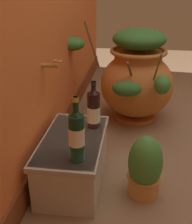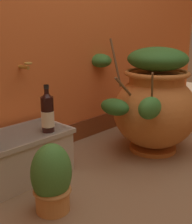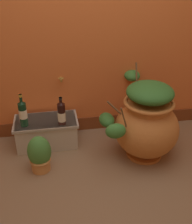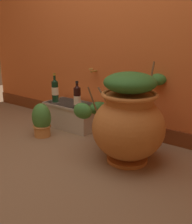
% 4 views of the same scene
% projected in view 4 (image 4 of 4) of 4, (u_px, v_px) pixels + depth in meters
% --- Properties ---
extents(ground_plane, '(7.00, 7.00, 0.00)m').
position_uv_depth(ground_plane, '(44.00, 165.00, 2.28)').
color(ground_plane, '#896B4C').
extents(back_wall, '(4.40, 0.33, 2.60)m').
position_uv_depth(back_wall, '(121.00, 15.00, 2.82)').
color(back_wall, '#D6662D').
rests_on(back_wall, ground_plane).
extents(terracotta_urn, '(0.78, 0.99, 0.85)m').
position_uv_depth(terracotta_urn, '(128.00, 120.00, 2.27)').
color(terracotta_urn, '#C17033').
rests_on(terracotta_urn, ground_plane).
extents(stone_ledge, '(0.67, 0.36, 0.30)m').
position_uv_depth(stone_ledge, '(73.00, 114.00, 3.17)').
color(stone_ledge, beige).
rests_on(stone_ledge, ground_plane).
extents(wine_bottle_left, '(0.08, 0.08, 0.35)m').
position_uv_depth(wine_bottle_left, '(55.00, 90.00, 3.15)').
color(wine_bottle_left, black).
rests_on(wine_bottle_left, stone_ledge).
extents(wine_bottle_middle, '(0.08, 0.08, 0.30)m').
position_uv_depth(wine_bottle_middle, '(77.00, 97.00, 2.92)').
color(wine_bottle_middle, black).
rests_on(wine_bottle_middle, stone_ledge).
extents(potted_shrub, '(0.22, 0.20, 0.37)m').
position_uv_depth(potted_shrub, '(42.00, 121.00, 2.88)').
color(potted_shrub, '#D68E4C').
rests_on(potted_shrub, ground_plane).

